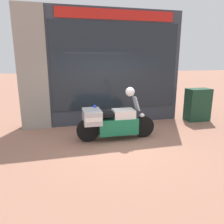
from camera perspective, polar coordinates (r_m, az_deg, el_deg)
ground_plane at (r=6.24m, az=1.73°, el=-7.77°), size 60.00×60.00×0.00m
shop_building at (r=7.67m, az=-5.31°, el=11.30°), size 5.58×0.55×3.90m
window_display at (r=8.07m, az=0.49°, el=0.76°), size 4.20×0.30×1.93m
paramedic_motorcycle at (r=6.25m, az=-0.15°, el=-2.57°), size 2.29×0.75×1.25m
utility_cabinet at (r=8.78m, az=21.45°, el=1.80°), size 0.86×0.51×1.20m
white_helmet at (r=6.20m, az=4.74°, el=5.31°), size 0.26×0.26×0.26m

